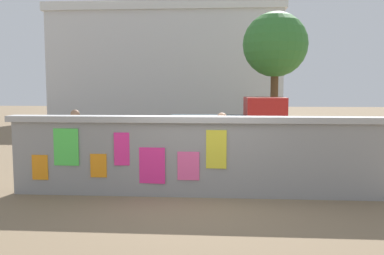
# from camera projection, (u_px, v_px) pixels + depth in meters

# --- Properties ---
(ground) EXTENTS (60.00, 60.00, 0.00)m
(ground) POSITION_uv_depth(u_px,v_px,m) (212.00, 142.00, 16.22)
(ground) COLOR #7A664C
(poster_wall) EXTENTS (7.83, 0.42, 1.60)m
(poster_wall) POSITION_uv_depth(u_px,v_px,m) (202.00, 155.00, 8.20)
(poster_wall) COLOR gray
(poster_wall) RESTS_ON ground
(auto_rickshaw_truck) EXTENTS (3.64, 1.61, 1.85)m
(auto_rickshaw_truck) POSITION_uv_depth(u_px,v_px,m) (233.00, 127.00, 13.06)
(auto_rickshaw_truck) COLOR black
(auto_rickshaw_truck) RESTS_ON ground
(motorcycle) EXTENTS (1.90, 0.56, 0.87)m
(motorcycle) POSITION_uv_depth(u_px,v_px,m) (122.00, 146.00, 12.06)
(motorcycle) COLOR black
(motorcycle) RESTS_ON ground
(bicycle_near) EXTENTS (1.71, 0.44, 0.95)m
(bicycle_near) POSITION_uv_depth(u_px,v_px,m) (166.00, 164.00, 9.71)
(bicycle_near) COLOR black
(bicycle_near) RESTS_ON ground
(bicycle_far) EXTENTS (1.71, 0.44, 0.95)m
(bicycle_far) POSITION_uv_depth(u_px,v_px,m) (298.00, 164.00, 9.70)
(bicycle_far) COLOR black
(bicycle_far) RESTS_ON ground
(person_walking) EXTENTS (0.35, 0.35, 1.62)m
(person_walking) POSITION_uv_depth(u_px,v_px,m) (222.00, 142.00, 9.00)
(person_walking) COLOR #338CBF
(person_walking) RESTS_ON ground
(person_bystander) EXTENTS (0.46, 0.46, 1.62)m
(person_bystander) POSITION_uv_depth(u_px,v_px,m) (76.00, 135.00, 10.18)
(person_bystander) COLOR #BF6626
(person_bystander) RESTS_ON ground
(tree_roadside) EXTENTS (2.64, 2.64, 5.22)m
(tree_roadside) POSITION_uv_depth(u_px,v_px,m) (275.00, 45.00, 16.87)
(tree_roadside) COLOR brown
(tree_roadside) RESTS_ON ground
(building_background) EXTENTS (14.19, 5.74, 7.09)m
(building_background) POSITION_uv_depth(u_px,v_px,m) (168.00, 65.00, 26.55)
(building_background) COLOR silver
(building_background) RESTS_ON ground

